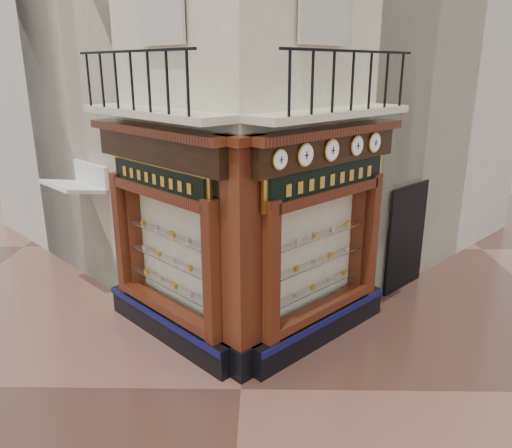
{
  "coord_description": "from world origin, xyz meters",
  "views": [
    {
      "loc": [
        0.35,
        -6.8,
        4.92
      ],
      "look_at": [
        0.21,
        2.0,
        2.14
      ],
      "focal_mm": 35.0,
      "sensor_mm": 36.0,
      "label": 1
    }
  ],
  "objects_px": {
    "corner_pilaster": "(241,264)",
    "clock_a": "(280,160)",
    "clock_c": "(331,150)",
    "clock_e": "(374,143)",
    "clock_b": "(305,155)",
    "signboard_left": "(158,179)",
    "clock_d": "(357,146)",
    "awning": "(84,292)",
    "signboard_right": "(329,179)"
  },
  "relations": [
    {
      "from": "clock_a",
      "to": "corner_pilaster",
      "type": "bearing_deg",
      "value": 132.76
    },
    {
      "from": "clock_a",
      "to": "signboard_right",
      "type": "bearing_deg",
      "value": 4.66
    },
    {
      "from": "clock_a",
      "to": "awning",
      "type": "height_order",
      "value": "clock_a"
    },
    {
      "from": "clock_a",
      "to": "clock_b",
      "type": "relative_size",
      "value": 0.86
    },
    {
      "from": "clock_d",
      "to": "awning",
      "type": "distance_m",
      "value": 6.98
    },
    {
      "from": "clock_d",
      "to": "signboard_right",
      "type": "xyz_separation_m",
      "value": [
        -0.49,
        -0.33,
        -0.52
      ]
    },
    {
      "from": "awning",
      "to": "clock_e",
      "type": "bearing_deg",
      "value": -147.24
    },
    {
      "from": "clock_e",
      "to": "signboard_right",
      "type": "bearing_deg",
      "value": 174.4
    },
    {
      "from": "corner_pilaster",
      "to": "signboard_left",
      "type": "bearing_deg",
      "value": 100.25
    },
    {
      "from": "signboard_left",
      "to": "corner_pilaster",
      "type": "bearing_deg",
      "value": -169.75
    },
    {
      "from": "clock_a",
      "to": "awning",
      "type": "relative_size",
      "value": 0.22
    },
    {
      "from": "clock_a",
      "to": "awning",
      "type": "bearing_deg",
      "value": 99.67
    },
    {
      "from": "clock_a",
      "to": "clock_d",
      "type": "height_order",
      "value": "clock_d"
    },
    {
      "from": "clock_b",
      "to": "signboard_right",
      "type": "distance_m",
      "value": 0.94
    },
    {
      "from": "clock_d",
      "to": "clock_b",
      "type": "bearing_deg",
      "value": -180.0
    },
    {
      "from": "awning",
      "to": "signboard_right",
      "type": "xyz_separation_m",
      "value": [
        5.22,
        -2.04,
        3.1
      ]
    },
    {
      "from": "corner_pilaster",
      "to": "clock_e",
      "type": "xyz_separation_m",
      "value": [
        2.34,
        1.73,
        1.67
      ]
    },
    {
      "from": "clock_d",
      "to": "clock_c",
      "type": "bearing_deg",
      "value": -180.0
    },
    {
      "from": "corner_pilaster",
      "to": "signboard_right",
      "type": "xyz_separation_m",
      "value": [
        1.46,
        1.01,
        1.15
      ]
    },
    {
      "from": "clock_c",
      "to": "clock_e",
      "type": "height_order",
      "value": "clock_c"
    },
    {
      "from": "corner_pilaster",
      "to": "awning",
      "type": "relative_size",
      "value": 2.79
    },
    {
      "from": "clock_a",
      "to": "clock_d",
      "type": "distance_m",
      "value": 1.94
    },
    {
      "from": "clock_c",
      "to": "signboard_left",
      "type": "relative_size",
      "value": 0.18
    },
    {
      "from": "awning",
      "to": "clock_b",
      "type": "bearing_deg",
      "value": -164.36
    },
    {
      "from": "clock_e",
      "to": "awning",
      "type": "relative_size",
      "value": 0.25
    },
    {
      "from": "clock_b",
      "to": "signboard_left",
      "type": "height_order",
      "value": "clock_b"
    },
    {
      "from": "clock_a",
      "to": "clock_b",
      "type": "xyz_separation_m",
      "value": [
        0.41,
        0.41,
        0.0
      ]
    },
    {
      "from": "clock_d",
      "to": "signboard_right",
      "type": "relative_size",
      "value": 0.15
    },
    {
      "from": "clock_a",
      "to": "awning",
      "type": "xyz_separation_m",
      "value": [
        -4.34,
        3.08,
        -3.62
      ]
    },
    {
      "from": "clock_c",
      "to": "clock_e",
      "type": "xyz_separation_m",
      "value": [
        0.88,
        0.88,
        -0.0
      ]
    },
    {
      "from": "corner_pilaster",
      "to": "clock_b",
      "type": "height_order",
      "value": "corner_pilaster"
    },
    {
      "from": "clock_e",
      "to": "awning",
      "type": "xyz_separation_m",
      "value": [
        -6.1,
        1.32,
        -3.62
      ]
    },
    {
      "from": "clock_c",
      "to": "awning",
      "type": "relative_size",
      "value": 0.26
    },
    {
      "from": "clock_a",
      "to": "clock_c",
      "type": "height_order",
      "value": "clock_c"
    },
    {
      "from": "clock_d",
      "to": "signboard_left",
      "type": "xyz_separation_m",
      "value": [
        -3.41,
        -0.33,
        -0.52
      ]
    },
    {
      "from": "corner_pilaster",
      "to": "clock_b",
      "type": "relative_size",
      "value": 10.78
    },
    {
      "from": "clock_d",
      "to": "signboard_left",
      "type": "distance_m",
      "value": 3.47
    },
    {
      "from": "corner_pilaster",
      "to": "clock_e",
      "type": "relative_size",
      "value": 10.95
    },
    {
      "from": "clock_d",
      "to": "awning",
      "type": "relative_size",
      "value": 0.25
    },
    {
      "from": "clock_c",
      "to": "clock_d",
      "type": "distance_m",
      "value": 0.7
    },
    {
      "from": "clock_b",
      "to": "clock_c",
      "type": "distance_m",
      "value": 0.66
    },
    {
      "from": "corner_pilaster",
      "to": "clock_c",
      "type": "relative_size",
      "value": 10.66
    },
    {
      "from": "corner_pilaster",
      "to": "clock_a",
      "type": "height_order",
      "value": "corner_pilaster"
    },
    {
      "from": "corner_pilaster",
      "to": "clock_a",
      "type": "distance_m",
      "value": 1.77
    },
    {
      "from": "clock_b",
      "to": "clock_d",
      "type": "relative_size",
      "value": 1.04
    },
    {
      "from": "clock_c",
      "to": "clock_e",
      "type": "distance_m",
      "value": 1.25
    },
    {
      "from": "clock_a",
      "to": "signboard_right",
      "type": "xyz_separation_m",
      "value": [
        0.88,
        1.04,
        -0.52
      ]
    },
    {
      "from": "clock_a",
      "to": "clock_b",
      "type": "height_order",
      "value": "clock_b"
    },
    {
      "from": "clock_c",
      "to": "signboard_left",
      "type": "distance_m",
      "value": 2.97
    },
    {
      "from": "clock_b",
      "to": "clock_c",
      "type": "height_order",
      "value": "clock_c"
    }
  ]
}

